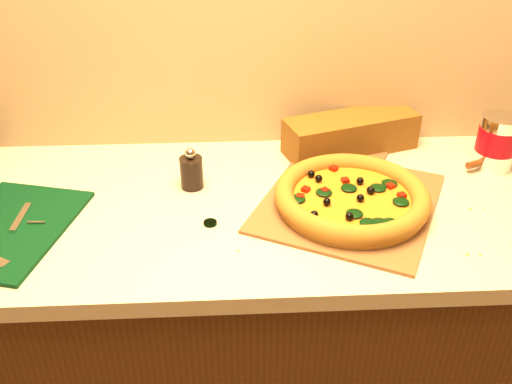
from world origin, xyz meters
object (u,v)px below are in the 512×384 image
at_px(pizza, 352,197).
at_px(cutting_board, 7,229).
at_px(pepper_grinder, 192,171).
at_px(pizza_peel, 351,199).
at_px(coffee_canister, 497,141).

relative_size(pizza, cutting_board, 0.91).
bearing_deg(pepper_grinder, pizza, -17.52).
bearing_deg(cutting_board, pizza_peel, 20.52).
xyz_separation_m(pizza_peel, cutting_board, (-0.79, -0.09, 0.00)).
distance_m(pepper_grinder, coffee_canister, 0.80).
distance_m(pizza_peel, pepper_grinder, 0.40).
xyz_separation_m(cutting_board, pepper_grinder, (0.41, 0.17, 0.04)).
height_order(pizza, cutting_board, pizza).
bearing_deg(cutting_board, pepper_grinder, 37.10).
height_order(pizza_peel, coffee_canister, coffee_canister).
bearing_deg(pizza, pepper_grinder, 162.48).
relative_size(pizza_peel, pizza, 1.71).
height_order(pepper_grinder, coffee_canister, coffee_canister).
distance_m(cutting_board, coffee_canister, 1.23).
relative_size(cutting_board, pepper_grinder, 3.71).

